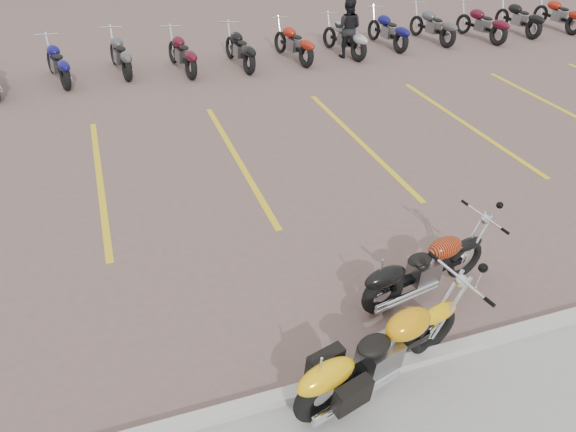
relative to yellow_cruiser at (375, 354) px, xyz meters
name	(u,v)px	position (x,y,z in m)	size (l,w,h in m)	color
ground	(306,276)	(-0.04, 2.10, -0.49)	(100.00, 100.00, 0.00)	brown
curb	(365,374)	(-0.04, 0.10, -0.43)	(60.00, 0.18, 0.12)	#ADAAA3
parking_stripes	(237,158)	(-0.04, 6.10, -0.49)	(38.00, 5.50, 0.01)	gold
yellow_cruiser	(375,354)	(0.00, 0.00, 0.00)	(2.34, 0.79, 0.99)	black
flame_cruiser	(422,270)	(1.31, 1.21, -0.06)	(2.10, 0.54, 0.87)	black
person_b	(348,28)	(4.82, 11.63, 0.37)	(0.83, 0.65, 1.71)	black
bg_bike_row	(263,42)	(2.31, 12.06, 0.06)	(22.36, 2.07, 1.10)	black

